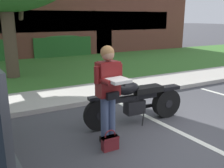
# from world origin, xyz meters

# --- Properties ---
(ground_plane) EXTENTS (140.00, 140.00, 0.00)m
(ground_plane) POSITION_xyz_m (0.00, 0.00, 0.00)
(ground_plane) COLOR #424247
(curb_strip) EXTENTS (60.00, 0.20, 0.12)m
(curb_strip) POSITION_xyz_m (0.00, 2.73, 0.06)
(curb_strip) COLOR #B7B2A8
(curb_strip) RESTS_ON ground
(concrete_walk) EXTENTS (60.00, 1.50, 0.08)m
(concrete_walk) POSITION_xyz_m (0.00, 3.58, 0.04)
(concrete_walk) COLOR #B7B2A8
(concrete_walk) RESTS_ON ground
(grass_lawn) EXTENTS (60.00, 6.28, 0.06)m
(grass_lawn) POSITION_xyz_m (0.00, 7.47, 0.03)
(grass_lawn) COLOR #3D752D
(grass_lawn) RESTS_ON ground
(stall_stripe_1) EXTENTS (0.55, 4.39, 0.01)m
(stall_stripe_1) POSITION_xyz_m (0.14, 0.20, 0.00)
(stall_stripe_1) COLOR silver
(stall_stripe_1) RESTS_ON ground
(motorcycle) EXTENTS (2.24, 0.82, 1.26)m
(motorcycle) POSITION_xyz_m (-0.31, 1.18, 0.49)
(motorcycle) COLOR black
(motorcycle) RESTS_ON ground
(rider_person) EXTENTS (0.53, 0.60, 1.70)m
(rider_person) POSITION_xyz_m (-1.26, 0.68, 1.01)
(rider_person) COLOR black
(rider_person) RESTS_ON ground
(handbag) EXTENTS (0.28, 0.13, 0.36)m
(handbag) POSITION_xyz_m (-1.36, 0.44, 0.14)
(handbag) COLOR maroon
(handbag) RESTS_ON ground
(hedge_center_left) EXTENTS (3.19, 0.90, 1.24)m
(hedge_center_left) POSITION_xyz_m (0.97, 10.87, 0.65)
(hedge_center_left) COLOR #286028
(hedge_center_left) RESTS_ON ground
(brick_building) EXTENTS (20.78, 11.00, 3.73)m
(brick_building) POSITION_xyz_m (-0.62, 15.98, 1.87)
(brick_building) COLOR brown
(brick_building) RESTS_ON ground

